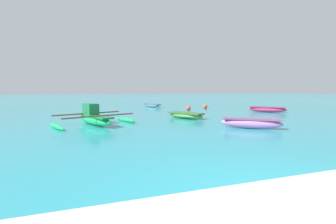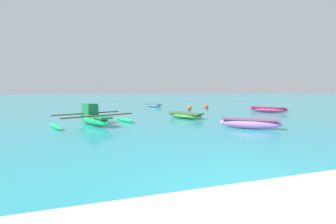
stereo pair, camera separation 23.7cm
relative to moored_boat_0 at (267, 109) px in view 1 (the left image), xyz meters
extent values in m
plane|color=teal|center=(-10.37, -12.45, -0.24)|extent=(240.00, 240.00, 0.00)
ellipsoid|color=#D0356D|center=(0.00, 0.00, -0.02)|extent=(2.37, 2.43, 0.42)
cube|color=#7F2A48|center=(0.00, 0.00, 0.15)|extent=(2.19, 2.25, 0.08)
ellipsoid|color=#54A547|center=(-7.78, -1.77, -0.05)|extent=(1.99, 2.53, 0.37)
cube|color=#3B6733|center=(-7.78, -1.77, 0.09)|extent=(1.86, 2.35, 0.08)
ellipsoid|color=#1DBB62|center=(-13.17, -2.81, 0.01)|extent=(1.89, 3.37, 0.50)
cube|color=#1D7443|center=(-13.17, -2.81, 0.22)|extent=(1.76, 3.11, 0.08)
cube|color=#1D7443|center=(-13.33, -2.42, 0.54)|extent=(0.85, 1.08, 0.55)
cylinder|color=brown|center=(-12.87, -3.52, 0.28)|extent=(3.29, 1.46, 0.07)
cylinder|color=brown|center=(-13.47, -2.11, 0.28)|extent=(3.29, 1.46, 0.07)
ellipsoid|color=#1DBB62|center=(-11.53, -2.12, -0.14)|extent=(0.99, 1.97, 0.20)
ellipsoid|color=#1DBB62|center=(-14.80, -3.51, -0.14)|extent=(0.99, 1.97, 0.20)
ellipsoid|color=#6D91A9|center=(-7.39, 8.41, -0.06)|extent=(1.47, 2.71, 0.34)
cube|color=#495C69|center=(-7.39, 8.41, 0.07)|extent=(1.37, 2.50, 0.08)
ellipsoid|color=#D17BC1|center=(-6.42, -6.18, 0.00)|extent=(2.38, 2.01, 0.47)
cube|color=#805076|center=(-6.42, -6.18, 0.20)|extent=(2.20, 1.86, 0.08)
sphere|color=#E54C2D|center=(-3.08, 4.72, -0.03)|extent=(0.41, 0.41, 0.41)
sphere|color=#E54C2D|center=(-5.39, 3.38, -0.03)|extent=(0.41, 0.41, 0.41)
camera|label=1|loc=(-13.10, -14.57, 1.46)|focal=24.00mm
camera|label=2|loc=(-12.87, -14.64, 1.46)|focal=24.00mm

